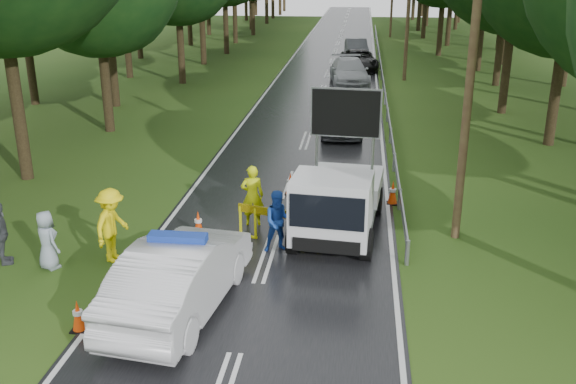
# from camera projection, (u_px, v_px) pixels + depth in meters

# --- Properties ---
(ground) EXTENTS (160.00, 160.00, 0.00)m
(ground) POSITION_uv_depth(u_px,v_px,m) (267.00, 258.00, 17.20)
(ground) COLOR #244413
(ground) RESTS_ON ground
(road) EXTENTS (7.00, 140.00, 0.02)m
(road) POSITION_uv_depth(u_px,v_px,m) (328.00, 74.00, 45.23)
(road) COLOR black
(road) RESTS_ON ground
(guardrail) EXTENTS (0.12, 60.06, 0.70)m
(guardrail) POSITION_uv_depth(u_px,v_px,m) (381.00, 68.00, 44.34)
(guardrail) COLOR gray
(guardrail) RESTS_ON ground
(utility_pole_near) EXTENTS (1.40, 0.24, 10.00)m
(utility_pole_near) POSITION_uv_depth(u_px,v_px,m) (472.00, 60.00, 16.79)
(utility_pole_near) COLOR #482F21
(utility_pole_near) RESTS_ON ground
(utility_pole_mid) EXTENTS (1.40, 0.24, 10.00)m
(utility_pole_mid) POSITION_uv_depth(u_px,v_px,m) (409.00, 1.00, 41.09)
(utility_pole_mid) COLOR #482F21
(utility_pole_mid) RESTS_ON ground
(police_sedan) EXTENTS (2.46, 5.40, 1.89)m
(police_sedan) POSITION_uv_depth(u_px,v_px,m) (180.00, 276.00, 14.35)
(police_sedan) COLOR silver
(police_sedan) RESTS_ON ground
(work_truck) EXTENTS (2.69, 5.22, 4.01)m
(work_truck) POSITION_uv_depth(u_px,v_px,m) (338.00, 200.00, 18.24)
(work_truck) COLOR gray
(work_truck) RESTS_ON ground
(barrier) EXTENTS (2.38, 0.74, 1.02)m
(barrier) POSITION_uv_depth(u_px,v_px,m) (278.00, 218.00, 17.85)
(barrier) COLOR yellow
(barrier) RESTS_ON ground
(officer) EXTENTS (0.75, 0.56, 1.87)m
(officer) POSITION_uv_depth(u_px,v_px,m) (252.00, 196.00, 19.04)
(officer) COLOR #DCEE0C
(officer) RESTS_ON ground
(civilian) EXTENTS (0.99, 0.87, 1.73)m
(civilian) POSITION_uv_depth(u_px,v_px,m) (279.00, 221.00, 17.34)
(civilian) COLOR #1A45AC
(civilian) RESTS_ON ground
(bystander_left) EXTENTS (0.98, 1.41, 2.01)m
(bystander_left) POSITION_uv_depth(u_px,v_px,m) (112.00, 225.00, 16.73)
(bystander_left) COLOR yellow
(bystander_left) RESTS_ON ground
(bystander_mid) EXTENTS (0.85, 1.09, 1.72)m
(bystander_mid) POSITION_uv_depth(u_px,v_px,m) (1.00, 233.00, 16.60)
(bystander_mid) COLOR #42444A
(bystander_mid) RESTS_ON ground
(bystander_right) EXTENTS (0.92, 0.85, 1.57)m
(bystander_right) POSITION_uv_depth(u_px,v_px,m) (47.00, 240.00, 16.38)
(bystander_right) COLOR #8C9AA8
(bystander_right) RESTS_ON ground
(queue_car_first) EXTENTS (2.16, 4.75, 1.58)m
(queue_car_first) POSITION_uv_depth(u_px,v_px,m) (341.00, 116.00, 29.43)
(queue_car_first) COLOR #3F4247
(queue_car_first) RESTS_ON ground
(queue_car_second) EXTENTS (2.94, 5.90, 1.65)m
(queue_car_second) POSITION_uv_depth(u_px,v_px,m) (349.00, 72.00, 41.02)
(queue_car_second) COLOR #9FA2A7
(queue_car_second) RESTS_ON ground
(queue_car_third) EXTENTS (3.02, 5.46, 1.45)m
(queue_car_third) POSITION_uv_depth(u_px,v_px,m) (359.00, 60.00, 46.60)
(queue_car_third) COLOR black
(queue_car_third) RESTS_ON ground
(queue_car_fourth) EXTENTS (2.13, 4.85, 1.55)m
(queue_car_fourth) POSITION_uv_depth(u_px,v_px,m) (356.00, 49.00, 52.22)
(queue_car_fourth) COLOR #3E4045
(queue_car_fourth) RESTS_ON ground
(cone_near_left) EXTENTS (0.35, 0.35, 0.73)m
(cone_near_left) POSITION_uv_depth(u_px,v_px,m) (78.00, 316.00, 13.71)
(cone_near_left) COLOR black
(cone_near_left) RESTS_ON ground
(cone_center) EXTENTS (0.33, 0.33, 0.70)m
(cone_center) POSITION_uv_depth(u_px,v_px,m) (293.00, 219.00, 18.90)
(cone_center) COLOR black
(cone_center) RESTS_ON ground
(cone_far) EXTENTS (0.38, 0.38, 0.80)m
(cone_far) POSITION_uv_depth(u_px,v_px,m) (290.00, 184.00, 21.73)
(cone_far) COLOR black
(cone_far) RESTS_ON ground
(cone_left_mid) EXTENTS (0.35, 0.35, 0.75)m
(cone_left_mid) POSITION_uv_depth(u_px,v_px,m) (198.00, 223.00, 18.52)
(cone_left_mid) COLOR black
(cone_left_mid) RESTS_ON ground
(cone_right) EXTENTS (0.38, 0.38, 0.80)m
(cone_right) POSITION_uv_depth(u_px,v_px,m) (393.00, 193.00, 20.90)
(cone_right) COLOR black
(cone_right) RESTS_ON ground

